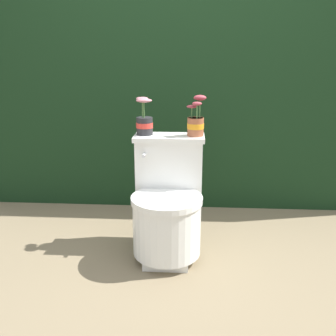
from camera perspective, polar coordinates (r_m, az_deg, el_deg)
ground_plane at (r=2.40m, az=1.95°, el=-13.74°), size 12.00×12.00×0.00m
hedge_backdrop at (r=3.43m, az=2.81°, el=10.30°), size 3.35×0.94×1.68m
toilet at (r=2.33m, az=-0.07°, el=-5.79°), size 0.44×0.57×0.74m
potted_plant_left at (r=2.37m, az=-3.63°, el=7.14°), size 0.11×0.11×0.23m
potted_plant_midleft at (r=2.34m, az=4.26°, el=6.91°), size 0.12×0.10×0.25m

